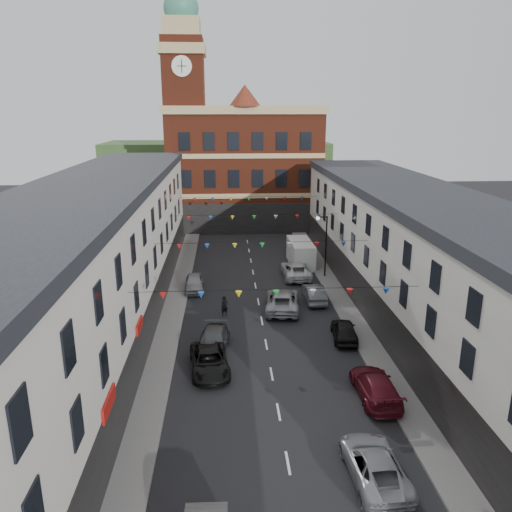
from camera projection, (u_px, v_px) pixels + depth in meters
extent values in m
plane|color=black|center=(266.00, 344.00, 34.11)|extent=(160.00, 160.00, 0.00)
cube|color=#605E5B|center=(168.00, 334.00, 35.59)|extent=(1.80, 64.00, 0.15)
cube|color=#605E5B|center=(358.00, 329.00, 36.42)|extent=(1.80, 64.00, 0.15)
cube|color=silver|center=(88.00, 274.00, 32.97)|extent=(8.00, 56.00, 10.00)
cube|color=black|center=(80.00, 193.00, 31.47)|extent=(8.40, 56.00, 0.70)
cube|color=black|center=(153.00, 320.00, 34.16)|extent=(0.12, 56.00, 3.20)
cube|color=silver|center=(435.00, 274.00, 34.52)|extent=(8.00, 56.00, 9.00)
cube|color=black|center=(442.00, 205.00, 33.17)|extent=(8.40, 56.00, 0.70)
cube|color=black|center=(375.00, 314.00, 35.09)|extent=(0.12, 56.00, 3.20)
cube|color=maroon|center=(244.00, 171.00, 68.44)|extent=(20.00, 12.00, 15.00)
cube|color=tan|center=(243.00, 110.00, 66.21)|extent=(20.60, 12.60, 1.00)
cone|color=maroon|center=(245.00, 96.00, 60.94)|extent=(4.00, 4.00, 2.60)
cube|color=maroon|center=(186.00, 138.00, 63.86)|extent=(5.00, 5.00, 24.00)
cube|color=tan|center=(183.00, 50.00, 60.93)|extent=(5.60, 5.60, 1.20)
cube|color=tan|center=(182.00, 32.00, 60.34)|extent=(4.40, 4.40, 3.00)
sphere|color=#2E745D|center=(181.00, 8.00, 59.62)|extent=(4.20, 4.20, 4.20)
cylinder|color=white|center=(182.00, 66.00, 59.04)|extent=(2.40, 0.12, 2.40)
cube|color=#2C4D24|center=(217.00, 170.00, 91.90)|extent=(40.00, 14.00, 10.00)
cylinder|color=black|center=(326.00, 247.00, 47.10)|extent=(0.14, 0.14, 6.00)
cylinder|color=black|center=(323.00, 217.00, 46.27)|extent=(0.90, 0.10, 0.10)
sphere|color=beige|center=(318.00, 218.00, 46.27)|extent=(0.36, 0.36, 0.36)
imported|color=black|center=(209.00, 361.00, 30.42)|extent=(2.75, 5.10, 1.36)
imported|color=#3B3F43|center=(213.00, 342.00, 32.96)|extent=(2.43, 4.94, 1.38)
imported|color=#9EA0A6|center=(194.00, 283.00, 44.24)|extent=(1.78, 4.14, 1.39)
imported|color=gray|center=(374.00, 465.00, 21.50)|extent=(2.38, 4.93, 1.35)
imported|color=#5A121D|center=(376.00, 386.00, 27.57)|extent=(2.04, 4.99, 1.45)
imported|color=black|center=(344.00, 330.00, 34.67)|extent=(2.00, 4.14, 1.36)
imported|color=#53585C|center=(314.00, 293.00, 41.68)|extent=(1.51, 4.32, 1.42)
imported|color=silver|center=(296.00, 270.00, 47.67)|extent=(2.59, 5.47, 1.51)
imported|color=#9FA2A5|center=(282.00, 300.00, 39.91)|extent=(3.26, 5.93, 1.57)
cube|color=silver|center=(301.00, 253.00, 51.59)|extent=(2.29, 5.68, 2.49)
imported|color=black|center=(225.00, 306.00, 38.69)|extent=(0.69, 0.58, 1.61)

